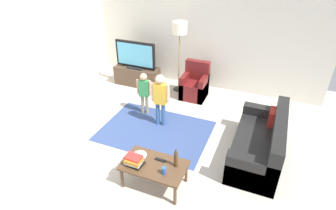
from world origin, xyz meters
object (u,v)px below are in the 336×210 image
Objects in this scene: couch at (262,145)px; child_center at (160,96)px; tv_stand at (137,76)px; floor_lamp at (180,32)px; coffee_table at (154,167)px; child_near_tv at (144,90)px; plate at (140,155)px; tv at (135,55)px; armchair at (195,86)px; tv_remote at (160,160)px; soda_can at (164,171)px; bottle at (176,159)px; book_stack at (134,161)px.

child_center reaches higher than couch.
tv_stand is 0.67× the size of floor_lamp.
child_center reaches higher than coffee_table.
child_near_tv reaches higher than plate.
tv_stand is 1.09× the size of tv.
plate is at bearing -65.32° from child_near_tv.
armchair is at bearing 136.23° from couch.
soda_can is (0.17, -0.24, 0.05)m from tv_remote.
tv_remote is 0.30m from soda_can.
couch is at bearing -7.40° from child_center.
child_center is 1.62m from tv_remote.
plate is (-0.62, -0.00, -0.13)m from bottle.
tv_remote is (1.16, -1.74, -0.16)m from child_near_tv.
couch is 1.55× the size of child_center.
soda_can reaches higher than plate.
couch is (3.45, -1.75, -0.56)m from tv.
child_near_tv is at bearing -54.83° from tv.
tv_stand reaches higher than plate.
armchair is at bearing -1.37° from tv_stand.
plate is at bearing -89.83° from armchair.
coffee_table is 0.33m from book_stack.
floor_lamp is at bearing 97.54° from child_center.
book_stack is (0.31, -1.70, -0.20)m from child_center.
coffee_table is at bearing -84.21° from armchair.
bottle is (0.60, 0.22, 0.06)m from book_stack.
child_near_tv reaches higher than tv_stand.
coffee_table is 5.88× the size of tv_remote.
couch is 6.01× the size of book_stack.
child_near_tv is 2.15m from book_stack.
tv is 6.47× the size of tv_remote.
soda_can is (2.17, -3.20, 0.24)m from tv_stand.
couch is 10.59× the size of tv_remote.
plate is (1.65, -2.96, -0.42)m from tv.
book_stack is (1.67, -3.18, -0.35)m from tv.
child_near_tv is at bearing 120.79° from coffee_table.
book_stack is (0.03, -3.16, 0.20)m from armchair.
floor_lamp is 3.67m from soda_can.
tv_stand is 7.06× the size of tv_remote.
child_center reaches higher than plate.
floor_lamp is 10.47× the size of tv_remote.
soda_can is at bearing -80.51° from armchair.
tv_stand is 2.07m from child_center.
bottle is at bearing 17.35° from coffee_table.
tv_stand is 5.45× the size of plate.
book_stack is (-0.28, -0.12, 0.13)m from coffee_table.
couch is at bearing -26.87° from tv.
armchair is (-1.81, 1.73, 0.01)m from couch.
tv is at bearing 132.60° from child_center.
tv_stand is 3.67× the size of bottle.
couch is (3.45, -1.77, 0.05)m from tv_stand.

